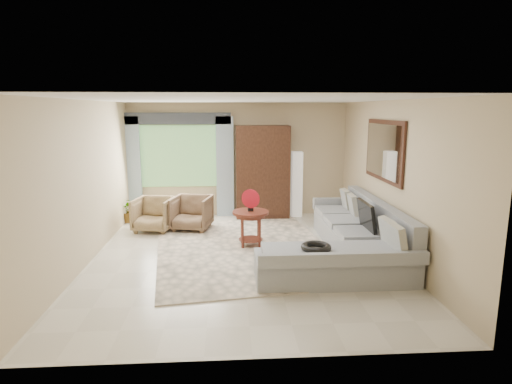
{
  "coord_description": "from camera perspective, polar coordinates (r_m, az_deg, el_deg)",
  "views": [
    {
      "loc": [
        -0.22,
        -6.87,
        2.46
      ],
      "look_at": [
        0.25,
        0.35,
        1.05
      ],
      "focal_mm": 30.0,
      "sensor_mm": 36.0,
      "label": 1
    }
  ],
  "objects": [
    {
      "name": "wall_mirror",
      "position": [
        7.73,
        16.67,
        5.3
      ],
      "size": [
        0.05,
        1.7,
        1.05
      ],
      "color": "black",
      "rests_on": "wall_right"
    },
    {
      "name": "armoire",
      "position": [
        9.72,
        0.86,
        2.68
      ],
      "size": [
        1.2,
        0.55,
        2.1
      ],
      "primitive_type": "cube",
      "color": "black",
      "rests_on": "ground"
    },
    {
      "name": "curtain_left",
      "position": [
        10.07,
        -16.21,
        3.12
      ],
      "size": [
        0.4,
        0.08,
        2.3
      ],
      "primitive_type": "cube",
      "color": "#9EB7CC",
      "rests_on": "ground"
    },
    {
      "name": "area_rug",
      "position": [
        7.68,
        -1.64,
        -7.58
      ],
      "size": [
        3.52,
        4.38,
        0.02
      ],
      "primitive_type": "cube",
      "rotation": [
        0.0,
        0.0,
        0.14
      ],
      "color": "#F4DCC1",
      "rests_on": "ground"
    },
    {
      "name": "red_disc",
      "position": [
        7.63,
        -0.72,
        -0.9
      ],
      "size": [
        0.32,
        0.16,
        0.34
      ],
      "primitive_type": "cylinder",
      "rotation": [
        1.57,
        0.0,
        -0.43
      ],
      "color": "#B61221",
      "rests_on": "coffee_table"
    },
    {
      "name": "floor_lamp",
      "position": [
        9.92,
        5.44,
        1.05
      ],
      "size": [
        0.24,
        0.24,
        1.5
      ],
      "primitive_type": "cube",
      "color": "silver",
      "rests_on": "ground"
    },
    {
      "name": "sectional_sofa",
      "position": [
        7.31,
        12.43,
        -6.55
      ],
      "size": [
        2.3,
        3.46,
        0.9
      ],
      "color": "#9EA1A6",
      "rests_on": "ground"
    },
    {
      "name": "potted_plant",
      "position": [
        9.83,
        -16.58,
        -2.32
      ],
      "size": [
        0.56,
        0.51,
        0.54
      ],
      "primitive_type": "imported",
      "rotation": [
        0.0,
        0.0,
        0.22
      ],
      "color": "#999999",
      "rests_on": "ground"
    },
    {
      "name": "coffee_table",
      "position": [
        7.76,
        -0.71,
        -4.81
      ],
      "size": [
        0.65,
        0.65,
        0.65
      ],
      "rotation": [
        0.0,
        0.0,
        -0.19
      ],
      "color": "#542016",
      "rests_on": "ground"
    },
    {
      "name": "valance",
      "position": [
        9.83,
        -10.47,
        9.62
      ],
      "size": [
        2.4,
        0.12,
        0.26
      ],
      "primitive_type": "cube",
      "color": "#1E232D",
      "rests_on": "wall_back"
    },
    {
      "name": "garden_hose",
      "position": [
        6.12,
        8.02,
        -7.29
      ],
      "size": [
        0.43,
        0.43,
        0.09
      ],
      "primitive_type": "torus",
      "color": "black",
      "rests_on": "sectional_sofa"
    },
    {
      "name": "curtain_right",
      "position": [
        9.83,
        -4.16,
        3.34
      ],
      "size": [
        0.4,
        0.08,
        2.3
      ],
      "primitive_type": "cube",
      "color": "#9EB7CC",
      "rests_on": "ground"
    },
    {
      "name": "window",
      "position": [
        9.96,
        -10.25,
        4.74
      ],
      "size": [
        1.8,
        0.04,
        1.4
      ],
      "primitive_type": "cube",
      "color": "#669E59",
      "rests_on": "wall_back"
    },
    {
      "name": "armchair_left",
      "position": [
        8.98,
        -13.47,
        -2.91
      ],
      "size": [
        0.87,
        0.89,
        0.69
      ],
      "primitive_type": "imported",
      "rotation": [
        0.0,
        0.0,
        -0.2
      ],
      "color": "#9E7F56",
      "rests_on": "ground"
    },
    {
      "name": "armchair_right",
      "position": [
        8.92,
        -8.59,
        -2.78
      ],
      "size": [
        0.9,
        0.92,
        0.7
      ],
      "primitive_type": "imported",
      "rotation": [
        0.0,
        0.0,
        -0.22
      ],
      "color": "brown",
      "rests_on": "ground"
    },
    {
      "name": "ground",
      "position": [
        7.3,
        -1.8,
        -8.68
      ],
      "size": [
        6.0,
        6.0,
        0.0
      ],
      "primitive_type": "plane",
      "color": "silver",
      "rests_on": "ground"
    },
    {
      "name": "tv_screen",
      "position": [
        7.29,
        14.54,
        -3.12
      ],
      "size": [
        0.14,
        0.74,
        0.48
      ],
      "primitive_type": "cube",
      "rotation": [
        0.0,
        -0.17,
        0.0
      ],
      "color": "black",
      "rests_on": "sectional_sofa"
    }
  ]
}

